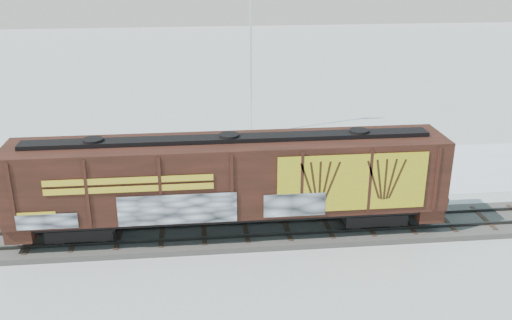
{
  "coord_description": "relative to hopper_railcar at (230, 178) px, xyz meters",
  "views": [
    {
      "loc": [
        -2.12,
        -24.35,
        13.16
      ],
      "look_at": [
        0.82,
        3.0,
        2.72
      ],
      "focal_mm": 40.0,
      "sensor_mm": 36.0,
      "label": 1
    }
  ],
  "objects": [
    {
      "name": "flagpole",
      "position": [
        2.62,
        15.55,
        1.43
      ],
      "size": [
        2.3,
        0.9,
        11.94
      ],
      "color": "silver",
      "rests_on": "ground"
    },
    {
      "name": "parking_strip",
      "position": [
        0.72,
        7.51,
        -3.0
      ],
      "size": [
        40.0,
        8.0,
        0.03
      ],
      "primitive_type": "cube",
      "color": "white",
      "rests_on": "ground"
    },
    {
      "name": "car_white",
      "position": [
        1.95,
        7.5,
        -2.26
      ],
      "size": [
        4.59,
        2.29,
        1.45
      ],
      "primitive_type": "imported",
      "rotation": [
        0.0,
        0.0,
        1.75
      ],
      "color": "white",
      "rests_on": "parking_strip"
    },
    {
      "name": "rail_track",
      "position": [
        0.72,
        0.01,
        -2.86
      ],
      "size": [
        50.0,
        3.4,
        0.43
      ],
      "color": "#59544C",
      "rests_on": "ground"
    },
    {
      "name": "car_dark",
      "position": [
        10.27,
        6.45,
        -2.32
      ],
      "size": [
        4.94,
        3.5,
        1.33
      ],
      "primitive_type": "imported",
      "rotation": [
        0.0,
        0.0,
        1.17
      ],
      "color": "#21242A",
      "rests_on": "parking_strip"
    },
    {
      "name": "hopper_railcar",
      "position": [
        0.0,
        0.0,
        0.0
      ],
      "size": [
        20.0,
        3.06,
        4.62
      ],
      "color": "black",
      "rests_on": "rail_track"
    },
    {
      "name": "ground",
      "position": [
        0.72,
        0.01,
        -3.01
      ],
      "size": [
        500.0,
        500.0,
        0.0
      ],
      "primitive_type": "plane",
      "color": "white",
      "rests_on": "ground"
    },
    {
      "name": "car_silver",
      "position": [
        -0.87,
        8.28,
        -2.31
      ],
      "size": [
        4.11,
        2.19,
        1.33
      ],
      "primitive_type": "imported",
      "rotation": [
        0.0,
        0.0,
        1.73
      ],
      "color": "#B1B4B8",
      "rests_on": "parking_strip"
    }
  ]
}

